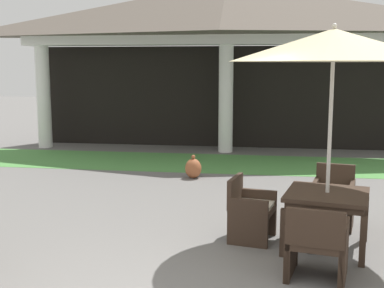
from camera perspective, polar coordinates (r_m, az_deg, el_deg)
name	(u,v)px	position (r m, az deg, el deg)	size (l,w,h in m)	color
background_pavilion	(227,22)	(13.14, 3.97, 13.64)	(11.13, 2.77, 4.28)	white
lawn_strip	(220,163)	(11.65, 3.14, -2.17)	(12.93, 2.29, 0.01)	#519347
patio_table_near_foreground	(327,200)	(6.39, 15.03, -6.14)	(1.14, 1.14, 0.71)	#38281E
patio_umbrella_near_foreground	(334,46)	(6.18, 15.72, 10.57)	(2.44, 2.44, 2.72)	#2D2D2D
patio_chair_near_foreground_south	(317,243)	(5.54, 13.95, -10.86)	(0.71, 0.69, 0.82)	#38281E
patio_chair_near_foreground_north	(333,199)	(7.37, 15.68, -5.96)	(0.66, 0.67, 0.85)	#38281E
patio_chair_near_foreground_west	(250,210)	(6.60, 6.58, -7.46)	(0.63, 0.68, 0.82)	#38281E
terracotta_urn	(193,168)	(10.09, 0.15, -2.76)	(0.33, 0.33, 0.47)	#9E5633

